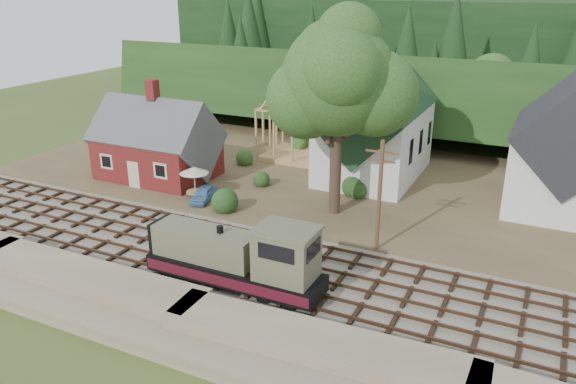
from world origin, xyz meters
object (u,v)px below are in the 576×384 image
at_px(car_green, 145,171).
at_px(patio_set, 194,171).
at_px(car_blue, 204,194).
at_px(locomotive, 240,259).

bearing_deg(car_green, patio_set, -84.25).
height_order(car_blue, patio_set, patio_set).
distance_m(locomotive, car_green, 22.31).
height_order(locomotive, car_blue, locomotive).
relative_size(car_blue, patio_set, 1.29).
distance_m(car_blue, car_green, 8.66).
xyz_separation_m(locomotive, car_blue, (-9.76, 10.52, -1.10)).
bearing_deg(car_green, locomotive, -103.06).
bearing_deg(car_blue, car_green, 150.50).
bearing_deg(car_blue, locomotive, -59.27).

